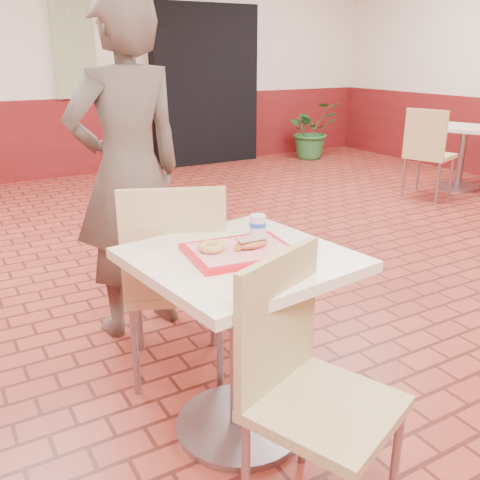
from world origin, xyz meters
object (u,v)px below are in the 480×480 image
paper_cup (258,225)px  potted_plant (312,130)px  chair_main_back (175,274)px  second_table (463,147)px  chair_second_left (428,149)px  serving_tray (240,252)px  chair_main_front (306,379)px  ring_donut (212,247)px  customer (129,172)px  main_table (240,316)px  long_john_donut (251,243)px

paper_cup → potted_plant: size_ratio=0.10×
chair_main_back → second_table: (4.58, 1.98, -0.07)m
chair_second_left → potted_plant: 2.61m
serving_tray → second_table: bearing=28.7°
chair_main_front → chair_main_back: size_ratio=0.94×
second_table → potted_plant: size_ratio=0.86×
chair_main_front → ring_donut: 0.61m
paper_cup → chair_main_back: bearing=118.6°
customer → ring_donut: 1.10m
main_table → chair_second_left: 4.44m
customer → chair_second_left: customer is taller
main_table → serving_tray: (0.00, 0.00, 0.28)m
customer → serving_tray: (0.05, -1.13, -0.11)m
serving_tray → main_table: bearing=-90.0°
ring_donut → potted_plant: size_ratio=0.12×
serving_tray → potted_plant: 6.45m
potted_plant → second_table: bearing=-81.5°
paper_cup → chair_second_left: 4.27m
chair_main_back → potted_plant: bearing=-110.9°
main_table → ring_donut: ring_donut is taller
long_john_donut → second_table: size_ratio=0.20×
chair_main_front → paper_cup: bearing=52.0°
chair_main_back → paper_cup: 0.55m
second_table → chair_second_left: chair_second_left is taller
main_table → ring_donut: 0.33m
main_table → second_table: bearing=28.7°
paper_cup → long_john_donut: bearing=-131.5°
second_table → main_table: bearing=-151.3°
long_john_donut → paper_cup: paper_cup is taller
potted_plant → customer: bearing=-137.9°
second_table → potted_plant: potted_plant is taller
customer → paper_cup: customer is taller
chair_main_front → customer: customer is taller
main_table → second_table: size_ratio=1.11×
customer → potted_plant: (4.20, 3.80, -0.51)m
main_table → serving_tray: bearing=90.0°
main_table → chair_second_left: (3.76, 2.35, 0.00)m
chair_main_front → potted_plant: chair_main_front is taller
chair_main_front → serving_tray: chair_main_front is taller
paper_cup → chair_second_left: (3.62, 2.24, -0.33)m
chair_main_back → ring_donut: 0.55m
customer → chair_second_left: (3.82, 1.22, -0.38)m
customer → ring_donut: (-0.06, -1.09, -0.08)m
long_john_donut → paper_cup: size_ratio=1.71×
ring_donut → potted_plant: (4.26, 4.89, -0.43)m
chair_second_left → potted_plant: chair_second_left is taller
ring_donut → second_table: 5.24m
customer → long_john_donut: size_ratio=12.70×
chair_main_front → customer: size_ratio=0.51×
paper_cup → potted_plant: (4.00, 4.82, -0.45)m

